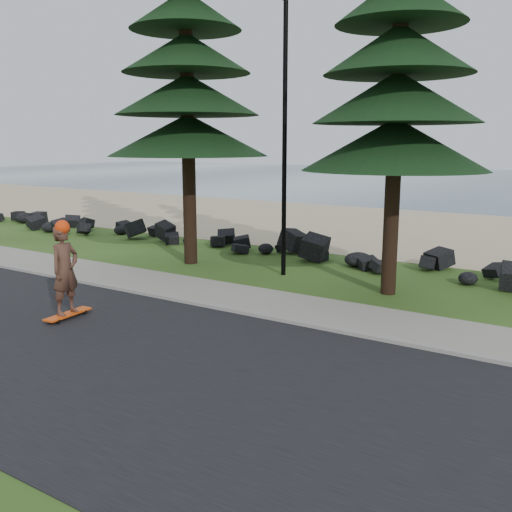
# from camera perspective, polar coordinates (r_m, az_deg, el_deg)

# --- Properties ---
(ground) EXTENTS (160.00, 160.00, 0.00)m
(ground) POSITION_cam_1_polar(r_m,az_deg,el_deg) (15.04, -3.39, -4.21)
(ground) COLOR #304A17
(ground) RESTS_ON ground
(road) EXTENTS (160.00, 7.00, 0.02)m
(road) POSITION_cam_1_polar(r_m,az_deg,el_deg) (11.88, -16.44, -8.89)
(road) COLOR black
(road) RESTS_ON ground
(kerb) EXTENTS (160.00, 0.20, 0.10)m
(kerb) POSITION_cam_1_polar(r_m,az_deg,el_deg) (14.34, -5.52, -4.81)
(kerb) COLOR gray
(kerb) RESTS_ON ground
(sidewalk) EXTENTS (160.00, 2.00, 0.08)m
(sidewalk) POSITION_cam_1_polar(r_m,az_deg,el_deg) (15.18, -2.95, -3.89)
(sidewalk) COLOR gray
(sidewalk) RESTS_ON ground
(beach_sand) EXTENTS (160.00, 15.00, 0.01)m
(beach_sand) POSITION_cam_1_polar(r_m,az_deg,el_deg) (27.84, 14.49, 2.67)
(beach_sand) COLOR tan
(beach_sand) RESTS_ON ground
(seawall_boulders) EXTENTS (60.00, 2.40, 1.10)m
(seawall_boulders) POSITION_cam_1_polar(r_m,az_deg,el_deg) (19.71, 6.25, -0.52)
(seawall_boulders) COLOR black
(seawall_boulders) RESTS_ON ground
(lamp_post) EXTENTS (0.25, 0.14, 8.14)m
(lamp_post) POSITION_cam_1_polar(r_m,az_deg,el_deg) (17.18, 2.88, 11.69)
(lamp_post) COLOR black
(lamp_post) RESTS_ON ground
(skateboarder) EXTENTS (0.55, 1.25, 2.29)m
(skateboarder) POSITION_cam_1_polar(r_m,az_deg,el_deg) (13.69, -18.55, -1.39)
(skateboarder) COLOR #EA4B0D
(skateboarder) RESTS_ON ground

